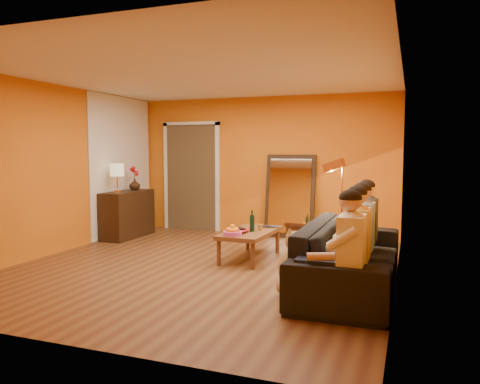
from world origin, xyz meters
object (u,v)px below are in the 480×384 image
(dog, at_px, (296,263))
(person_far_left, at_px, (351,254))
(sideboard, at_px, (128,214))
(person_mid_left, at_px, (358,243))
(floor_lamp, at_px, (342,213))
(vase, at_px, (135,184))
(coffee_table, at_px, (250,245))
(table_lamp, at_px, (117,178))
(person_far_right, at_px, (367,227))
(laptop, at_px, (269,227))
(wine_bottle, at_px, (252,221))
(tumbler, at_px, (260,227))
(person_mid_right, at_px, (363,235))
(sofa, at_px, (350,255))
(mirror_frame, at_px, (290,196))

(dog, distance_m, person_far_left, 0.82)
(sideboard, height_order, person_mid_left, person_mid_left)
(floor_lamp, distance_m, vase, 4.09)
(coffee_table, bearing_deg, sideboard, 163.64)
(floor_lamp, bearing_deg, vase, 174.23)
(table_lamp, bearing_deg, dog, -29.10)
(person_far_right, relative_size, laptop, 3.83)
(wine_bottle, relative_size, vase, 1.46)
(person_mid_left, relative_size, wine_bottle, 3.94)
(coffee_table, distance_m, floor_lamp, 1.41)
(tumbler, bearing_deg, person_far_left, -52.68)
(table_lamp, relative_size, floor_lamp, 0.35)
(person_mid_right, bearing_deg, person_mid_left, -90.00)
(person_far_right, bearing_deg, coffee_table, 170.54)
(sofa, xyz_separation_m, person_mid_right, (0.13, 0.10, 0.24))
(person_mid_right, relative_size, laptop, 3.83)
(dog, distance_m, person_mid_left, 0.70)
(floor_lamp, xyz_separation_m, wine_bottle, (-1.24, -0.26, -0.14))
(floor_lamp, bearing_deg, wine_bottle, -160.68)
(vase, bearing_deg, wine_bottle, -23.49)
(vase, bearing_deg, person_far_right, -18.00)
(dog, height_order, person_mid_left, person_mid_left)
(floor_lamp, height_order, tumbler, floor_lamp)
(floor_lamp, height_order, person_far_left, floor_lamp)
(person_mid_left, bearing_deg, mirror_frame, 115.25)
(mirror_frame, height_order, sofa, mirror_frame)
(mirror_frame, height_order, dog, mirror_frame)
(sideboard, bearing_deg, floor_lamp, -9.64)
(coffee_table, xyz_separation_m, wine_bottle, (0.05, -0.05, 0.37))
(wine_bottle, height_order, tumbler, wine_bottle)
(dog, distance_m, person_mid_right, 0.95)
(coffee_table, bearing_deg, sofa, -28.96)
(dog, distance_m, person_far_right, 1.39)
(person_mid_right, bearing_deg, laptop, 141.86)
(sideboard, relative_size, person_mid_left, 0.97)
(person_mid_right, bearing_deg, dog, -134.68)
(tumbler, bearing_deg, floor_lamp, 4.57)
(person_mid_left, bearing_deg, person_far_left, -90.00)
(table_lamp, bearing_deg, person_far_right, -11.26)
(person_far_right, bearing_deg, tumbler, 165.63)
(floor_lamp, height_order, wine_bottle, floor_lamp)
(floor_lamp, relative_size, person_mid_right, 1.18)
(coffee_table, bearing_deg, vase, 158.98)
(laptop, bearing_deg, sideboard, 162.97)
(person_mid_right, distance_m, person_far_right, 0.55)
(wine_bottle, bearing_deg, laptop, 72.00)
(coffee_table, distance_m, person_mid_right, 1.92)
(sofa, xyz_separation_m, person_far_right, (0.13, 0.65, 0.24))
(sideboard, bearing_deg, dog, -32.50)
(wine_bottle, bearing_deg, person_far_left, -49.02)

